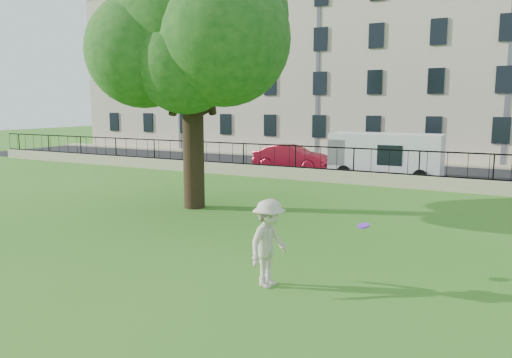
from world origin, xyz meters
The scene contains 11 objects.
ground centered at (0.00, 0.00, 0.00)m, with size 120.00×120.00×0.00m, color #32751B.
retaining_wall centered at (0.00, 12.00, 0.30)m, with size 50.00×0.40×0.60m, color tan.
iron_railing centered at (0.00, 12.00, 1.15)m, with size 50.00×0.05×1.13m.
street centered at (0.00, 16.70, 0.01)m, with size 60.00×9.00×0.01m, color black.
sidewalk centered at (0.00, 21.90, 0.06)m, with size 60.00×1.40×0.12m, color tan.
building_row centered at (0.00, 27.57, 6.92)m, with size 56.40×10.40×13.80m.
tree centered at (-3.63, 3.99, 6.43)m, with size 7.93×6.13×9.73m.
man centered at (2.50, -1.94, 0.92)m, with size 1.19×0.68×1.84m, color beige.
frisbee centered at (4.00, -0.26, 1.10)m, with size 0.27×0.27×0.03m, color #6A22C3.
red_sedan centered at (-4.74, 15.40, 0.71)m, with size 1.51×4.33×1.43m, color #A4142C.
white_van centered at (0.92, 14.40, 1.15)m, with size 5.45×2.13×2.29m, color silver.
Camera 1 is at (6.96, -10.86, 3.76)m, focal length 35.00 mm.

